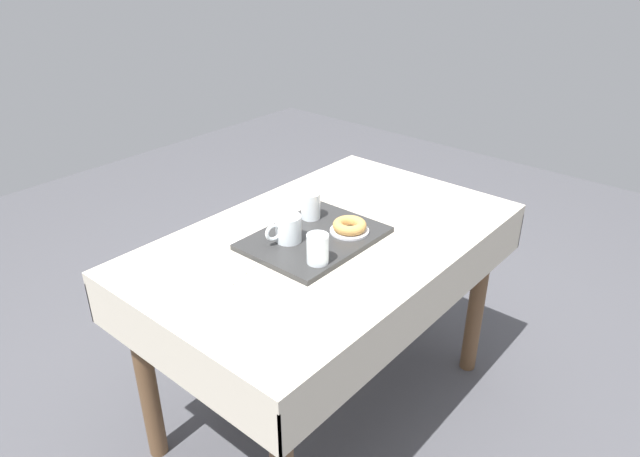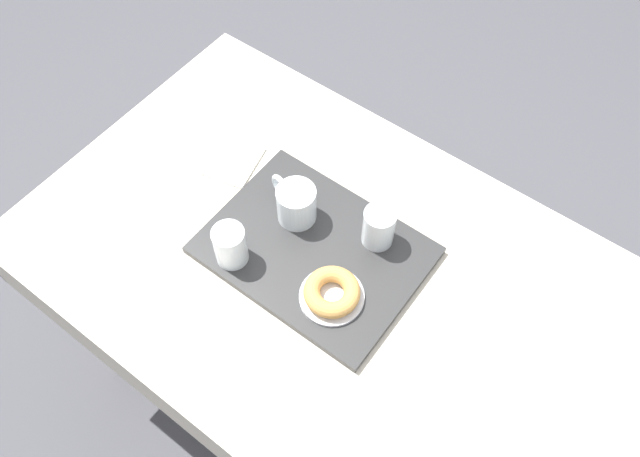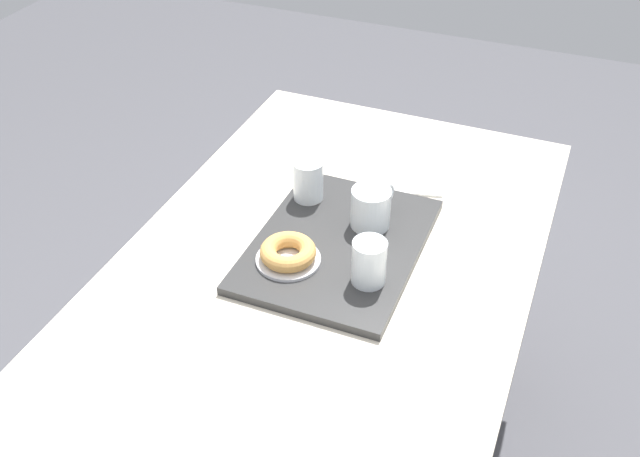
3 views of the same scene
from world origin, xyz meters
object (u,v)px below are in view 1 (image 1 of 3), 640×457
(sugar_donut_left, at_px, (350,225))
(water_glass_near, at_px, (318,250))
(paper_napkin, at_px, (227,269))
(dining_table, at_px, (328,262))
(serving_tray, at_px, (315,238))
(tea_mug_left, at_px, (288,229))
(water_glass_far, at_px, (311,206))
(donut_plate_left, at_px, (349,231))

(sugar_donut_left, bearing_deg, water_glass_near, 12.42)
(sugar_donut_left, relative_size, paper_napkin, 0.82)
(dining_table, distance_m, serving_tray, 0.13)
(tea_mug_left, height_order, paper_napkin, tea_mug_left)
(serving_tray, xyz_separation_m, sugar_donut_left, (-0.10, 0.07, 0.03))
(water_glass_near, height_order, water_glass_far, same)
(dining_table, xyz_separation_m, sugar_donut_left, (-0.04, 0.06, 0.15))
(water_glass_far, bearing_deg, paper_napkin, 2.68)
(water_glass_near, relative_size, paper_napkin, 0.68)
(serving_tray, relative_size, sugar_donut_left, 3.92)
(serving_tray, relative_size, water_glass_far, 4.74)
(serving_tray, height_order, water_glass_near, water_glass_near)
(water_glass_near, distance_m, water_glass_far, 0.30)
(water_glass_far, bearing_deg, donut_plate_left, 91.55)
(water_glass_far, height_order, paper_napkin, water_glass_far)
(serving_tray, distance_m, donut_plate_left, 0.12)
(tea_mug_left, xyz_separation_m, donut_plate_left, (-0.18, 0.11, -0.04))
(sugar_donut_left, bearing_deg, water_glass_far, -88.45)
(water_glass_near, bearing_deg, tea_mug_left, -104.34)
(water_glass_far, distance_m, sugar_donut_left, 0.17)
(sugar_donut_left, height_order, paper_napkin, sugar_donut_left)
(water_glass_far, distance_m, donut_plate_left, 0.17)
(sugar_donut_left, xyz_separation_m, paper_napkin, (0.40, -0.15, -0.04))
(water_glass_near, distance_m, sugar_donut_left, 0.22)
(serving_tray, bearing_deg, tea_mug_left, -28.12)
(water_glass_far, bearing_deg, sugar_donut_left, 91.55)
(serving_tray, xyz_separation_m, donut_plate_left, (-0.10, 0.07, 0.01))
(serving_tray, distance_m, water_glass_near, 0.17)
(water_glass_far, xyz_separation_m, sugar_donut_left, (-0.00, 0.17, -0.02))
(serving_tray, bearing_deg, sugar_donut_left, 144.11)
(sugar_donut_left, bearing_deg, serving_tray, -35.89)
(dining_table, xyz_separation_m, serving_tray, (0.06, -0.01, 0.11))
(water_glass_near, relative_size, donut_plate_left, 0.71)
(tea_mug_left, relative_size, sugar_donut_left, 1.11)
(water_glass_near, height_order, paper_napkin, water_glass_near)
(dining_table, relative_size, sugar_donut_left, 11.73)
(donut_plate_left, bearing_deg, water_glass_far, -88.45)
(donut_plate_left, distance_m, sugar_donut_left, 0.02)
(dining_table, xyz_separation_m, water_glass_far, (-0.03, -0.10, 0.17))
(donut_plate_left, height_order, sugar_donut_left, sugar_donut_left)
(paper_napkin, bearing_deg, water_glass_far, -177.32)
(paper_napkin, bearing_deg, tea_mug_left, 171.27)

